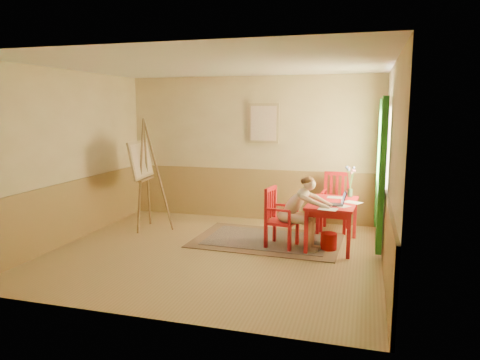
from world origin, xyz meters
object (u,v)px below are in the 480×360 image
(figure, at_px, (299,209))
(laptop, at_px, (336,202))
(table, at_px, (332,207))
(easel, at_px, (143,164))
(chair_left, at_px, (279,217))
(chair_back, at_px, (335,202))

(figure, distance_m, laptop, 0.57)
(table, distance_m, easel, 3.43)
(chair_left, xyz_separation_m, easel, (-2.57, 0.39, 0.72))
(chair_back, height_order, figure, figure)
(table, distance_m, chair_left, 0.86)
(figure, xyz_separation_m, easel, (-2.90, 0.44, 0.55))
(chair_back, distance_m, figure, 1.39)
(chair_left, height_order, easel, easel)
(table, distance_m, chair_back, 0.99)
(easel, bearing_deg, chair_back, 14.47)
(figure, bearing_deg, table, 34.09)
(chair_back, xyz_separation_m, laptop, (0.08, -1.22, 0.24))
(table, relative_size, chair_left, 1.29)
(table, xyz_separation_m, easel, (-3.38, 0.12, 0.56))
(figure, height_order, easel, easel)
(figure, xyz_separation_m, laptop, (0.54, 0.09, 0.12))
(figure, bearing_deg, easel, 171.28)
(easel, bearing_deg, figure, -8.72)
(easel, bearing_deg, table, -2.01)
(figure, relative_size, laptop, 2.99)
(table, relative_size, chair_back, 1.18)
(chair_left, bearing_deg, laptop, 2.87)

